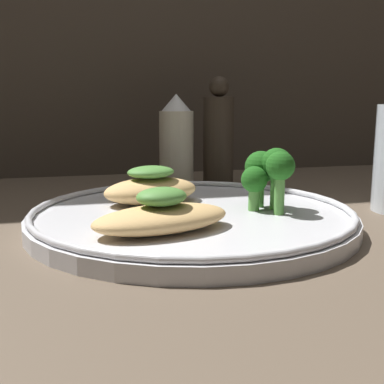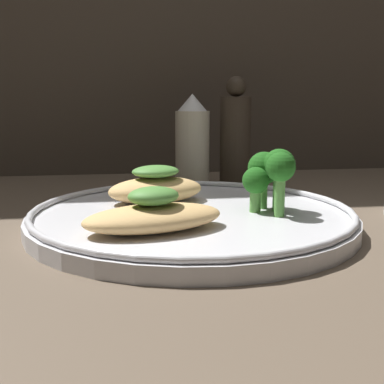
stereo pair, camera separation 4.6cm
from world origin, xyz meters
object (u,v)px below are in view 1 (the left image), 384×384
object	(u,v)px
broccoli_bunch	(268,171)
pepper_grinder	(219,137)
plate	(192,217)
sauce_bottle	(176,143)

from	to	relation	value
broccoli_bunch	pepper_grinder	distance (cm)	22.29
pepper_grinder	plate	bearing A→B (deg)	-113.53
plate	broccoli_bunch	xyz separation A→B (cm)	(7.47, -0.64, 4.28)
broccoli_bunch	sauce_bottle	distance (cm)	22.56
plate	broccoli_bunch	distance (cm)	8.63
plate	broccoli_bunch	bearing A→B (deg)	-4.90
pepper_grinder	broccoli_bunch	bearing A→B (deg)	-94.89
sauce_bottle	pepper_grinder	size ratio (longest dim) A/B	0.84
plate	pepper_grinder	size ratio (longest dim) A/B	2.03
broccoli_bunch	sauce_bottle	size ratio (longest dim) A/B	0.51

